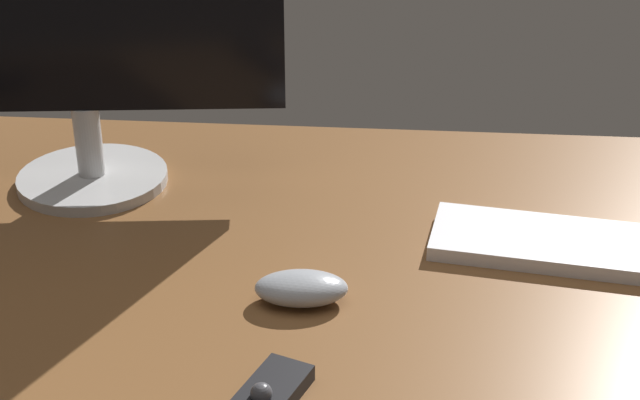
% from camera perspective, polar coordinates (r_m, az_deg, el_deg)
% --- Properties ---
extents(desk, '(1.40, 0.84, 0.02)m').
position_cam_1_polar(desk, '(1.18, -1.03, -4.21)').
color(desk, brown).
rests_on(desk, ground).
extents(keyboard, '(0.37, 0.17, 0.02)m').
position_cam_1_polar(keyboard, '(1.23, 14.75, -2.61)').
color(keyboard, white).
rests_on(keyboard, desk).
extents(computer_mouse, '(0.11, 0.07, 0.03)m').
position_cam_1_polar(computer_mouse, '(1.10, -1.08, -5.10)').
color(computer_mouse, '#999EA5').
rests_on(computer_mouse, desk).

